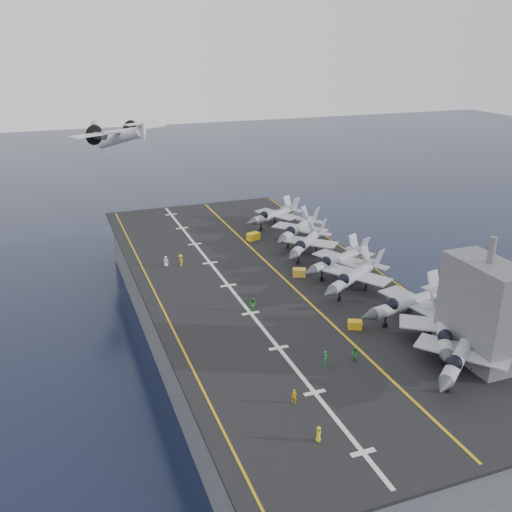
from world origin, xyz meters
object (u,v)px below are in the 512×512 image
object	(u,v)px
fighter_jet_0	(461,352)
transport_plane	(121,137)
island_superstructure	(484,299)
tow_cart_a	(355,325)

from	to	relation	value
fighter_jet_0	transport_plane	distance (m)	92.00
fighter_jet_0	transport_plane	bearing A→B (deg)	105.27
island_superstructure	fighter_jet_0	xyz separation A→B (m)	(-4.23, -2.19, -4.84)
island_superstructure	fighter_jet_0	bearing A→B (deg)	-152.65
fighter_jet_0	transport_plane	world-z (taller)	transport_plane
fighter_jet_0	transport_plane	xyz separation A→B (m)	(-24.04, 88.02, 11.73)
island_superstructure	fighter_jet_0	size ratio (longest dim) A/B	0.82
island_superstructure	transport_plane	xyz separation A→B (m)	(-28.26, 85.84, 6.89)
tow_cart_a	fighter_jet_0	bearing A→B (deg)	-67.44
fighter_jet_0	island_superstructure	bearing A→B (deg)	27.35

